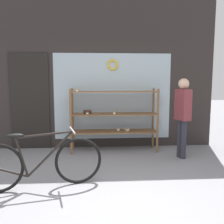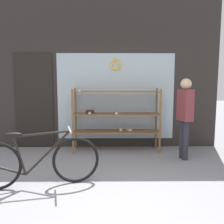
% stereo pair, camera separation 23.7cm
% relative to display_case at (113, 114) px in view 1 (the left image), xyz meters
% --- Properties ---
extents(ground_plane, '(30.00, 30.00, 0.00)m').
position_rel_display_case_xyz_m(ground_plane, '(-0.19, -2.33, -0.80)').
color(ground_plane, gray).
extents(storefront_facade, '(4.96, 0.13, 3.44)m').
position_rel_display_case_xyz_m(storefront_facade, '(-0.23, 0.36, 0.87)').
color(storefront_facade, '#2D2826').
rests_on(storefront_facade, ground_plane).
extents(display_case, '(1.84, 0.46, 1.35)m').
position_rel_display_case_xyz_m(display_case, '(0.00, 0.00, 0.00)').
color(display_case, brown).
rests_on(display_case, ground_plane).
extents(bicycle, '(1.75, 0.57, 0.82)m').
position_rel_display_case_xyz_m(bicycle, '(-1.17, -1.80, -0.43)').
color(bicycle, black).
rests_on(bicycle, ground_plane).
extents(pedestrian, '(0.26, 0.36, 1.55)m').
position_rel_display_case_xyz_m(pedestrian, '(1.31, -0.58, 0.10)').
color(pedestrian, '#282833').
rests_on(pedestrian, ground_plane).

